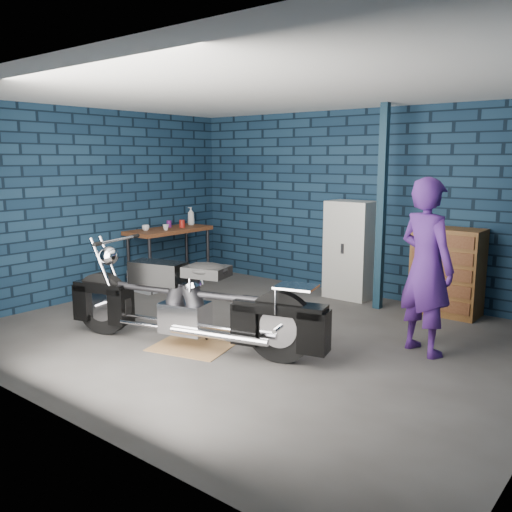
{
  "coord_description": "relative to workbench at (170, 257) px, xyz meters",
  "views": [
    {
      "loc": [
        3.69,
        -4.63,
        1.99
      ],
      "look_at": [
        -0.24,
        0.3,
        0.86
      ],
      "focal_mm": 38.0,
      "sensor_mm": 36.0,
      "label": 1
    }
  ],
  "objects": [
    {
      "name": "room_walls",
      "position": [
        2.68,
        -0.6,
        1.45
      ],
      "size": [
        6.02,
        5.01,
        2.71
      ],
      "color": "#102337",
      "rests_on": "ground"
    },
    {
      "name": "cup_b",
      "position": [
        0.11,
        -0.17,
        0.5
      ],
      "size": [
        0.12,
        0.12,
        0.09
      ],
      "primitive_type": "imported",
      "rotation": [
        0.0,
        0.0,
        0.42
      ],
      "color": "beige",
      "rests_on": "workbench"
    },
    {
      "name": "cup_a",
      "position": [
        -0.07,
        -0.41,
        0.5
      ],
      "size": [
        0.11,
        0.11,
        0.09
      ],
      "primitive_type": "imported",
      "rotation": [
        0.0,
        0.0,
        -0.02
      ],
      "color": "beige",
      "rests_on": "workbench"
    },
    {
      "name": "support_post",
      "position": [
        3.23,
        0.8,
        0.9
      ],
      "size": [
        0.1,
        0.1,
        2.7
      ],
      "primitive_type": "cube",
      "color": "#122A3A",
      "rests_on": "ground"
    },
    {
      "name": "drip_mat",
      "position": [
        2.37,
        -1.88,
        -0.45
      ],
      "size": [
        0.94,
        0.79,
        0.01
      ],
      "primitive_type": "cube",
      "rotation": [
        0.0,
        0.0,
        0.25
      ],
      "color": "olive",
      "rests_on": "ground"
    },
    {
      "name": "bottle",
      "position": [
        -0.07,
        0.56,
        0.6
      ],
      "size": [
        0.13,
        0.13,
        0.3
      ],
      "primitive_type": "imported",
      "rotation": [
        0.0,
        0.0,
        -0.16
      ],
      "color": "gray",
      "rests_on": "workbench"
    },
    {
      "name": "tool_chest",
      "position": [
        4.04,
        1.08,
        0.11
      ],
      "size": [
        0.84,
        0.47,
        1.12
      ],
      "primitive_type": "cube",
      "color": "brown",
      "rests_on": "ground"
    },
    {
      "name": "person",
      "position": [
        4.36,
        -0.47,
        0.45
      ],
      "size": [
        0.78,
        0.66,
        1.82
      ],
      "primitive_type": "imported",
      "rotation": [
        0.0,
        0.0,
        2.74
      ],
      "color": "#421C6B",
      "rests_on": "ground"
    },
    {
      "name": "ground",
      "position": [
        2.68,
        -1.15,
        -0.46
      ],
      "size": [
        6.0,
        6.0,
        0.0
      ],
      "primitive_type": "plane",
      "color": "#494644",
      "rests_on": "ground"
    },
    {
      "name": "storage_bin",
      "position": [
        0.02,
        -0.5,
        -0.3
      ],
      "size": [
        0.5,
        0.36,
        0.31
      ],
      "primitive_type": "cube",
      "color": "gray",
      "rests_on": "ground"
    },
    {
      "name": "workbench",
      "position": [
        0.0,
        0.0,
        0.0
      ],
      "size": [
        0.6,
        1.4,
        0.91
      ],
      "primitive_type": "cube",
      "color": "brown",
      "rests_on": "ground"
    },
    {
      "name": "motorcycle",
      "position": [
        2.37,
        -1.88,
        0.11
      ],
      "size": [
        2.66,
        1.32,
        1.13
      ],
      "primitive_type": null,
      "rotation": [
        0.0,
        0.0,
        0.25
      ],
      "color": "black",
      "rests_on": "ground"
    },
    {
      "name": "locker",
      "position": [
        2.64,
        1.08,
        0.25
      ],
      "size": [
        0.66,
        0.47,
        1.4
      ],
      "primitive_type": "cube",
      "color": "beige",
      "rests_on": "ground"
    },
    {
      "name": "mug_purple",
      "position": [
        -0.12,
        0.11,
        0.51
      ],
      "size": [
        0.09,
        0.09,
        0.11
      ],
      "primitive_type": "cylinder",
      "rotation": [
        0.0,
        0.0,
        -0.23
      ],
      "color": "#631A6A",
      "rests_on": "workbench"
    },
    {
      "name": "mug_red",
      "position": [
        0.08,
        0.21,
        0.52
      ],
      "size": [
        0.11,
        0.11,
        0.12
      ],
      "primitive_type": "cylinder",
      "rotation": [
        0.0,
        0.0,
        -0.3
      ],
      "color": "maroon",
      "rests_on": "workbench"
    }
  ]
}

